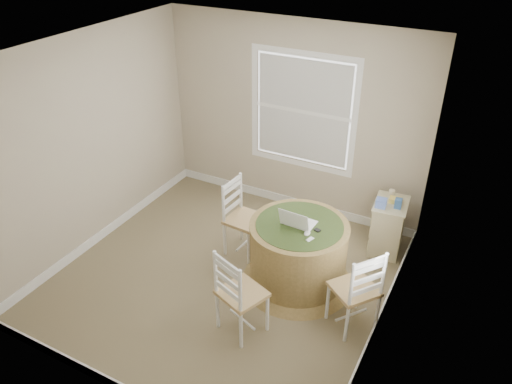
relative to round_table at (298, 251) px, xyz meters
The scene contains 14 objects.
room 1.07m from the round_table, 166.12° to the right, with size 3.64×3.64×2.64m.
round_table is the anchor object (origin of this frame).
chair_left 0.83m from the round_table, 164.66° to the left, with size 0.42×0.40×0.95m, color white, non-canonical shape.
chair_near 0.95m from the round_table, 101.91° to the right, with size 0.42×0.40×0.95m, color white, non-canonical shape.
chair_right 0.84m from the round_table, 24.72° to the right, with size 0.42×0.40×0.95m, color white, non-canonical shape.
laptop 0.39m from the round_table, behind, with size 0.35×0.32×0.24m.
mouse 0.40m from the round_table, 40.02° to the right, with size 0.06×0.10×0.03m, color white.
phone 0.45m from the round_table, 44.32° to the right, with size 0.04×0.09×0.02m, color #B7BABF.
keys 0.42m from the round_table, ahead, with size 0.06×0.05×0.03m, color black.
corner_chest 1.29m from the round_table, 55.58° to the left, with size 0.43×0.55×0.68m.
tissue_box 1.18m from the round_table, 55.55° to the left, with size 0.12×0.12×0.10m, color #6181DE.
box_yellow 1.36m from the round_table, 55.13° to the left, with size 0.15×0.10×0.06m, color #E7C751.
box_blue 1.33m from the round_table, 51.14° to the left, with size 0.08×0.08×0.12m, color #335C99.
cup_cream 1.41m from the round_table, 59.85° to the left, with size 0.07×0.07×0.09m, color beige.
Camera 1 is at (2.42, -3.81, 3.82)m, focal length 35.00 mm.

